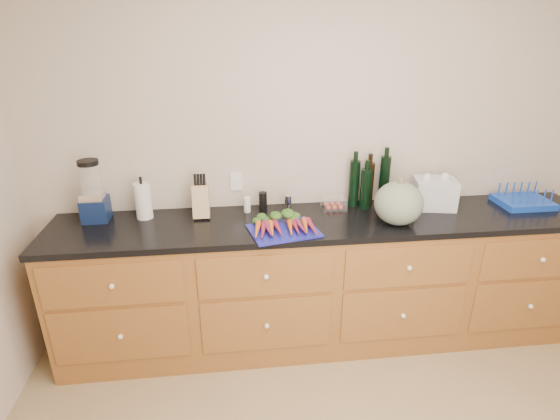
{
  "coord_description": "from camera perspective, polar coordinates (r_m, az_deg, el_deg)",
  "views": [
    {
      "loc": [
        -0.63,
        -1.28,
        2.1
      ],
      "look_at": [
        -0.34,
        1.2,
        1.06
      ],
      "focal_mm": 28.0,
      "sensor_mm": 36.0,
      "label": 1
    }
  ],
  "objects": [
    {
      "name": "dish_rack",
      "position": [
        3.55,
        29.19,
        1.14
      ],
      "size": [
        0.35,
        0.28,
        0.14
      ],
      "color": "blue",
      "rests_on": "countertop"
    },
    {
      "name": "grocery_bag",
      "position": [
        3.22,
        19.46,
        2.09
      ],
      "size": [
        0.32,
        0.27,
        0.2
      ],
      "primitive_type": null,
      "rotation": [
        0.0,
        0.0,
        -0.19
      ],
      "color": "silver",
      "rests_on": "countertop"
    },
    {
      "name": "carrots",
      "position": [
        2.73,
        0.36,
        -1.76
      ],
      "size": [
        0.4,
        0.29,
        0.06
      ],
      "color": "orange",
      "rests_on": "cutting_board"
    },
    {
      "name": "wall_back",
      "position": [
        3.08,
        5.39,
        7.44
      ],
      "size": [
        4.1,
        0.05,
        2.6
      ],
      "primitive_type": "cube",
      "color": "beige",
      "rests_on": "ground"
    },
    {
      "name": "grinder_pepper",
      "position": [
        2.98,
        -2.24,
        1.07
      ],
      "size": [
        0.05,
        0.05,
        0.14
      ],
      "primitive_type": "cylinder",
      "color": "black",
      "rests_on": "countertop"
    },
    {
      "name": "countertop",
      "position": [
        2.91,
        6.42,
        -1.49
      ],
      "size": [
        3.64,
        0.62,
        0.04
      ],
      "primitive_type": "cube",
      "color": "black",
      "rests_on": "cabinets"
    },
    {
      "name": "cabinets",
      "position": [
        3.13,
        6.06,
        -9.39
      ],
      "size": [
        3.6,
        0.64,
        0.9
      ],
      "color": "brown",
      "rests_on": "ground"
    },
    {
      "name": "grinder_salt",
      "position": [
        2.98,
        -4.3,
        0.7
      ],
      "size": [
        0.05,
        0.05,
        0.11
      ],
      "primitive_type": "cylinder",
      "color": "white",
      "rests_on": "countertop"
    },
    {
      "name": "knife_block",
      "position": [
        2.93,
        -10.28,
        1.14
      ],
      "size": [
        0.11,
        0.11,
        0.22
      ],
      "primitive_type": "cube",
      "color": "tan",
      "rests_on": "countertop"
    },
    {
      "name": "canister_chrome",
      "position": [
        3.0,
        1.06,
        0.96
      ],
      "size": [
        0.05,
        0.05,
        0.11
      ],
      "primitive_type": "cylinder",
      "color": "white",
      "rests_on": "countertop"
    },
    {
      "name": "blender_appliance",
      "position": [
        3.04,
        -23.22,
        1.86
      ],
      "size": [
        0.16,
        0.16,
        0.41
      ],
      "color": "#0F1E46",
      "rests_on": "countertop"
    },
    {
      "name": "bottles",
      "position": [
        3.12,
        11.48,
        3.36
      ],
      "size": [
        0.29,
        0.15,
        0.35
      ],
      "color": "black",
      "rests_on": "countertop"
    },
    {
      "name": "squash",
      "position": [
        2.87,
        15.22,
        0.86
      ],
      "size": [
        0.31,
        0.31,
        0.28
      ],
      "primitive_type": "ellipsoid",
      "color": "#606D5B",
      "rests_on": "countertop"
    },
    {
      "name": "cutting_board",
      "position": [
        2.7,
        0.48,
        -2.71
      ],
      "size": [
        0.47,
        0.39,
        0.01
      ],
      "primitive_type": "cube",
      "rotation": [
        0.0,
        0.0,
        0.21
      ],
      "color": "navy",
      "rests_on": "countertop"
    },
    {
      "name": "paper_towel",
      "position": [
        2.99,
        -17.44,
        1.14
      ],
      "size": [
        0.11,
        0.11,
        0.24
      ],
      "primitive_type": "cylinder",
      "color": "white",
      "rests_on": "countertop"
    },
    {
      "name": "tomato_box",
      "position": [
        3.06,
        7.03,
        0.85
      ],
      "size": [
        0.16,
        0.13,
        0.08
      ],
      "primitive_type": "cube",
      "color": "white",
      "rests_on": "countertop"
    }
  ]
}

